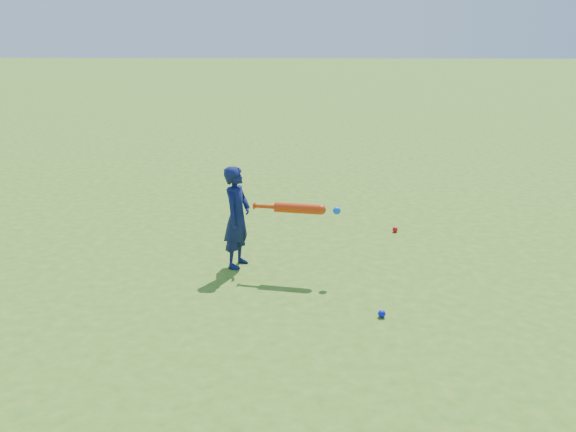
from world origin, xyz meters
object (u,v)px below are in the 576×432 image
Objects in this scene: ground_ball_red at (395,229)px; bat_swing at (302,209)px; child at (237,217)px; ground_ball_blue at (382,314)px.

ground_ball_red is 0.08× the size of bat_swing.
child reaches higher than ground_ball_blue.
child is at bearing 175.36° from bat_swing.
bat_swing is at bearing 124.54° from ground_ball_blue.
ground_ball_blue is (1.28, -1.12, -0.46)m from child.
bat_swing is (-1.05, -1.28, 0.60)m from ground_ball_red.
child is 15.67× the size of ground_ball_blue.
ground_ball_red and ground_ball_blue have the same top height.
ground_ball_blue is 0.08× the size of bat_swing.
ground_ball_red is 1.76m from bat_swing.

